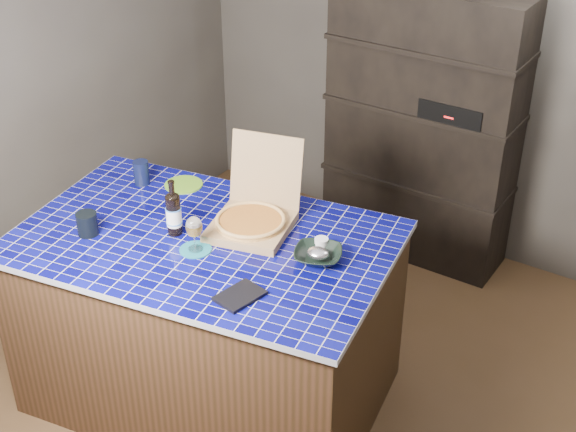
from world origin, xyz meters
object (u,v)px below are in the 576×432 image
Objects in this scene: pizza_box at (252,218)px; bowl at (318,256)px; mead_bottle at (174,213)px; wine_glass at (194,228)px; dvd_case at (240,296)px; kitchen_island at (209,319)px.

pizza_box reaches higher than bowl.
pizza_box is 1.84× the size of mead_bottle.
pizza_box is at bearing 171.12° from bowl.
wine_glass is (-0.11, -0.31, 0.07)m from pizza_box.
kitchen_island is at bearing 157.14° from dvd_case.
dvd_case is at bearing -74.33° from pizza_box.
bowl is (0.13, 0.42, 0.02)m from dvd_case.
kitchen_island is 8.89× the size of bowl.
pizza_box is at bearing 70.35° from wine_glass.
mead_bottle is at bearing 167.62° from dvd_case.
mead_bottle is at bearing -174.73° from kitchen_island.
pizza_box is 3.00× the size of wine_glass.
pizza_box is 0.42m from bowl.
mead_bottle reaches higher than bowl.
wine_glass is at bearing -81.70° from kitchen_island.
bowl is at bearing 4.32° from kitchen_island.
kitchen_island is 0.62m from mead_bottle.
kitchen_island is at bearing 108.03° from wine_glass.
bowl is (0.70, 0.18, -0.09)m from mead_bottle.
mead_bottle is at bearing -154.04° from pizza_box.
kitchen_island is at bearing -165.95° from bowl.
wine_glass reaches higher than kitchen_island.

